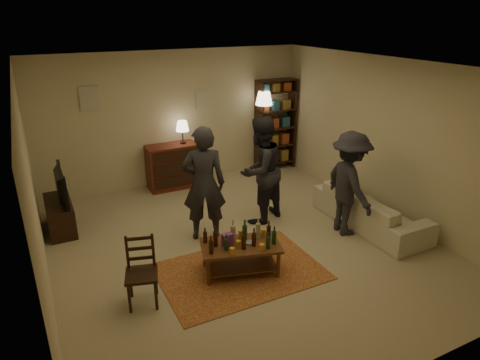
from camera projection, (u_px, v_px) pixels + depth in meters
floor at (242, 244)px, 6.65m from camera, size 6.00×6.00×0.00m
room_shell at (142, 99)px, 8.18m from camera, size 6.00×6.00×6.00m
rug at (241, 271)px, 5.95m from camera, size 2.20×1.50×0.01m
coffee_table at (240, 247)px, 5.81m from camera, size 1.19×0.85×0.78m
dining_chair at (141, 269)px, 5.20m from camera, size 0.48×0.48×0.89m
tv_stand at (59, 208)px, 6.98m from camera, size 0.40×1.00×1.06m
dresser at (173, 165)px, 8.65m from camera, size 1.00×0.50×1.36m
bookshelf at (275, 124)px, 9.51m from camera, size 0.90×0.34×2.02m
floor_lamp at (264, 104)px, 9.06m from camera, size 0.36×0.36×1.81m
sofa at (370, 209)px, 7.12m from camera, size 0.81×2.08×0.61m
person_left at (204, 184)px, 6.54m from camera, size 0.78×0.64×1.83m
person_right at (260, 170)px, 7.11m from camera, size 1.08×0.97×1.82m
person_by_sofa at (349, 184)px, 6.73m from camera, size 0.77×1.17×1.69m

